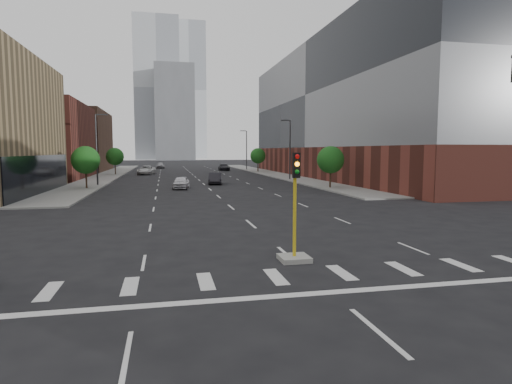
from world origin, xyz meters
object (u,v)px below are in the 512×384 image
object	(u,v)px
car_mid_right	(215,178)
car_distant	(161,165)
median_traffic_signal	(295,237)
car_near_left	(181,182)
car_deep_right	(224,167)
car_far_left	(146,170)

from	to	relation	value
car_mid_right	car_distant	bearing A→B (deg)	105.58
median_traffic_signal	car_near_left	distance (m)	34.65
car_near_left	car_deep_right	world-z (taller)	car_deep_right
car_mid_right	car_far_left	bearing A→B (deg)	118.62
car_near_left	car_mid_right	size ratio (longest dim) A/B	0.91
car_near_left	car_distant	distance (m)	59.67
car_near_left	median_traffic_signal	bearing A→B (deg)	-76.97
median_traffic_signal	car_far_left	size ratio (longest dim) A/B	0.74
car_deep_right	car_far_left	bearing A→B (deg)	-141.88
median_traffic_signal	car_far_left	xyz separation A→B (m)	(-8.49, 66.56, -0.15)
median_traffic_signal	car_deep_right	world-z (taller)	median_traffic_signal
car_mid_right	car_distant	xyz separation A→B (m)	(-7.60, 53.37, -0.02)
car_near_left	car_distant	world-z (taller)	car_distant
median_traffic_signal	car_mid_right	bearing A→B (deg)	87.89
car_mid_right	car_far_left	xyz separation A→B (m)	(-9.99, 25.84, 0.03)
car_near_left	car_far_left	world-z (taller)	car_far_left
median_traffic_signal	car_distant	xyz separation A→B (m)	(-6.10, 94.10, -0.20)
median_traffic_signal	car_distant	bearing A→B (deg)	93.71
car_mid_right	car_near_left	bearing A→B (deg)	-119.79
median_traffic_signal	car_distant	distance (m)	94.30
car_far_left	car_deep_right	distance (m)	20.56
car_near_left	car_distant	xyz separation A→B (m)	(-2.86, 59.60, 0.03)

